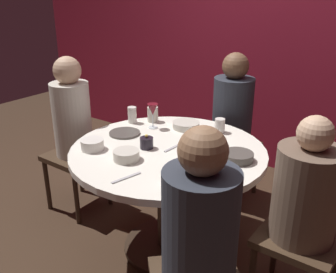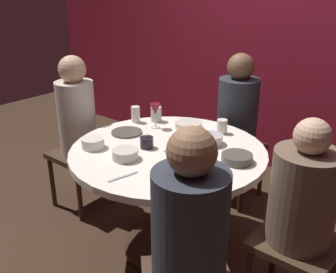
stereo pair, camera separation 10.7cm
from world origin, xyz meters
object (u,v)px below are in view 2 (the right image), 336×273
at_px(cell_phone, 177,170).
at_px(cup_by_right_diner, 187,152).
at_px(seated_diner_back, 237,113).
at_px(bowl_sauce_side, 93,143).
at_px(cup_near_candle, 166,178).
at_px(candle_holder, 147,142).
at_px(cup_far_edge, 136,114).
at_px(cup_by_left_diner, 156,114).
at_px(cup_beside_wine, 211,178).
at_px(seated_diner_left, 77,118).
at_px(dinner_plate, 127,132).
at_px(bowl_serving_large, 209,139).
at_px(seated_diner_right, 303,201).
at_px(dining_table, 168,173).
at_px(cup_center_front, 222,126).
at_px(bowl_small_white, 189,125).
at_px(bowl_salad_center, 237,158).
at_px(bowl_rice_portion, 125,154).
at_px(seated_diner_front_right, 190,232).
at_px(wine_glass, 155,110).

bearing_deg(cell_phone, cup_by_right_diner, 80.70).
distance_m(seated_diner_back, bowl_sauce_side, 1.20).
bearing_deg(cup_near_candle, candle_holder, 142.81).
relative_size(cell_phone, cup_far_edge, 1.18).
xyz_separation_m(cup_by_left_diner, cup_beside_wine, (0.85, -0.58, 0.00)).
bearing_deg(candle_holder, cell_phone, -20.36).
bearing_deg(seated_diner_left, bowl_sauce_side, -28.68).
bearing_deg(cup_beside_wine, seated_diner_left, 169.80).
xyz_separation_m(dinner_plate, cup_by_right_diner, (0.57, -0.09, 0.05)).
bearing_deg(cell_phone, bowl_serving_large, 77.70).
bearing_deg(cup_near_candle, seated_diner_back, 103.09).
distance_m(seated_diner_right, cell_phone, 0.66).
distance_m(seated_diner_left, seated_diner_back, 1.24).
distance_m(cup_far_edge, cup_beside_wine, 1.06).
height_order(dining_table, cup_center_front, cup_center_front).
distance_m(bowl_serving_large, cup_by_right_diner, 0.29).
bearing_deg(cup_by_right_diner, dinner_plate, 171.28).
height_order(bowl_small_white, cup_near_candle, cup_near_candle).
height_order(bowl_salad_center, bowl_rice_portion, bowl_rice_portion).
height_order(bowl_serving_large, bowl_rice_portion, bowl_serving_large).
bearing_deg(cell_phone, candle_holder, 138.44).
bearing_deg(bowl_small_white, seated_diner_back, 78.16).
distance_m(bowl_rice_portion, cup_far_edge, 0.63).
relative_size(seated_diner_front_right, cup_near_candle, 12.04).
bearing_deg(bowl_rice_portion, bowl_salad_center, 35.41).
relative_size(seated_diner_left, seated_diner_front_right, 1.01).
height_order(seated_diner_left, bowl_sauce_side, seated_diner_left).
height_order(candle_holder, bowl_small_white, candle_holder).
relative_size(bowl_small_white, cup_center_front, 1.95).
xyz_separation_m(dining_table, cup_by_left_diner, (-0.38, 0.33, 0.23)).
distance_m(dining_table, bowl_serving_large, 0.34).
height_order(bowl_serving_large, bowl_salad_center, bowl_serving_large).
xyz_separation_m(cell_phone, cup_by_left_diner, (-0.60, 0.53, 0.05)).
height_order(bowl_small_white, cup_center_front, cup_center_front).
relative_size(cup_by_left_diner, cup_far_edge, 0.93).
bearing_deg(dining_table, cup_far_edge, 155.14).
distance_m(cup_center_front, cup_far_edge, 0.64).
height_order(seated_diner_front_right, cup_by_left_diner, seated_diner_front_right).
bearing_deg(bowl_small_white, wine_glass, -145.85).
xyz_separation_m(cup_near_candle, cup_center_front, (-0.17, 0.81, -0.00)).
height_order(seated_diner_front_right, bowl_small_white, seated_diner_front_right).
distance_m(cup_by_left_diner, cup_by_right_diner, 0.70).
relative_size(dining_table, cup_far_edge, 10.21).
bearing_deg(bowl_sauce_side, cup_beside_wine, 2.70).
xyz_separation_m(seated_diner_back, cell_phone, (0.22, -1.06, 0.00)).
distance_m(seated_diner_back, bowl_salad_center, 0.87).
xyz_separation_m(seated_diner_front_right, bowl_rice_portion, (-0.70, 0.33, 0.03)).
bearing_deg(cup_beside_wine, seated_diner_back, 112.87).
bearing_deg(bowl_salad_center, seated_diner_front_right, -75.94).
relative_size(bowl_small_white, cup_far_edge, 1.59).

